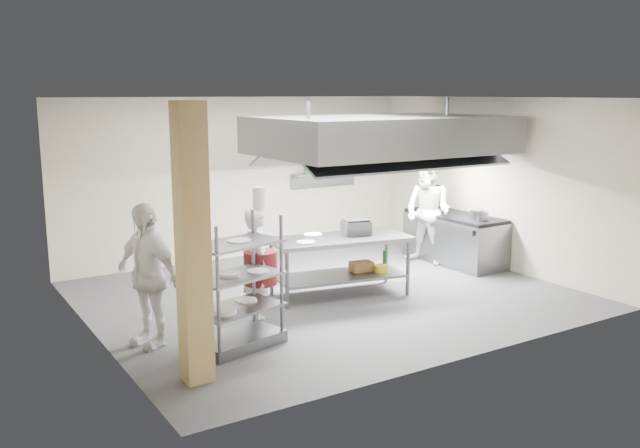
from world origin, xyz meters
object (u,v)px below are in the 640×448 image
chef_head (258,266)px  chef_plating (147,275)px  stockpot (477,215)px  pass_rack (237,283)px  chef_line (428,212)px  griddle (356,227)px  island (340,266)px  cooking_range (454,240)px

chef_head → chef_plating: bearing=102.5°
stockpot → pass_rack: bearing=-167.7°
chef_plating → chef_line: bearing=82.0°
griddle → stockpot: bearing=11.5°
pass_rack → griddle: 2.91m
island → griddle: griddle is taller
chef_plating → griddle: (3.53, 0.59, 0.12)m
island → chef_line: size_ratio=1.12×
chef_plating → stockpot: (6.01, 0.47, 0.09)m
chef_line → stockpot: size_ratio=7.48×
island → cooking_range: island is taller
chef_plating → griddle: chef_plating is taller
griddle → pass_rack: bearing=-140.6°
chef_line → stockpot: bearing=12.5°
chef_plating → griddle: bearing=78.6°
chef_line → stockpot: 0.92m
chef_line → chef_plating: 5.75m
pass_rack → chef_head: size_ratio=1.01×
pass_rack → chef_plating: size_ratio=0.90×
cooking_range → griddle: griddle is taller
island → chef_line: 2.60m
pass_rack → chef_head: pass_rack is taller
island → pass_rack: (-2.27, -1.15, 0.35)m
pass_rack → island: bearing=13.0°
pass_rack → stockpot: (5.11, 1.12, 0.18)m
island → pass_rack: bearing=-143.0°
pass_rack → griddle: bearing=11.3°
chef_line → griddle: bearing=-85.4°
island → cooking_range: (2.91, 0.58, -0.04)m
chef_line → griddle: (-2.07, -0.70, 0.06)m
griddle → chef_plating: bearing=-156.2°
chef_head → stockpot: bearing=-71.0°
cooking_range → chef_plating: chef_plating is taller
pass_rack → cooking_range: (5.18, 1.74, -0.39)m
island → cooking_range: size_ratio=1.07×
pass_rack → griddle: size_ratio=3.89×
island → pass_rack: size_ratio=1.32×
pass_rack → stockpot: bearing=-1.6°
island → chef_line: bearing=28.0°
pass_rack → stockpot: 5.23m
chef_head → chef_plating: (-1.50, 0.01, 0.09)m
pass_rack → cooking_range: pass_rack is taller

